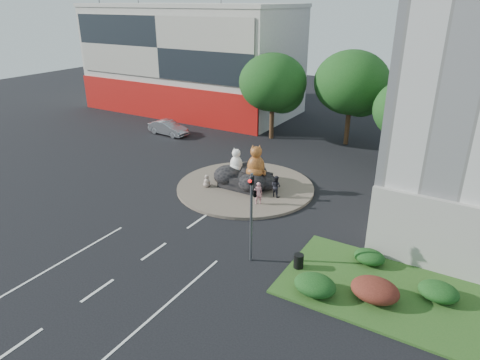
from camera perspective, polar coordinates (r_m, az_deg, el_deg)
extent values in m
plane|color=black|center=(24.34, -11.39, -9.32)|extent=(120.00, 120.00, 0.00)
cylinder|color=brown|center=(31.41, 0.72, -0.93)|extent=(10.00, 10.00, 0.20)
cube|color=beige|center=(54.16, -6.38, 15.58)|extent=(25.00, 12.00, 12.00)
cube|color=#B01410|center=(50.22, -10.38, 10.14)|extent=(25.00, 0.30, 4.00)
cube|color=#B2AD9E|center=(49.24, -10.93, 16.95)|extent=(24.00, 0.15, 6.50)
cube|color=beige|center=(53.73, -6.69, 22.15)|extent=(25.20, 12.20, 0.40)
cube|color=#22511B|center=(22.06, 19.33, -13.87)|extent=(10.00, 6.00, 0.12)
cylinder|color=#382314|center=(42.62, 4.25, 8.01)|extent=(0.44, 0.44, 3.74)
ellipsoid|color=#113711|center=(41.83, 4.40, 12.85)|extent=(6.46, 6.46, 5.49)
sphere|color=#113711|center=(42.09, 5.67, 11.69)|extent=(4.25, 4.25, 4.25)
sphere|color=#113711|center=(41.99, 3.31, 12.09)|extent=(3.74, 3.74, 3.74)
cylinder|color=#382314|center=(41.91, 14.15, 7.27)|extent=(0.44, 0.44, 3.96)
ellipsoid|color=#113711|center=(41.08, 14.67, 12.47)|extent=(6.84, 6.84, 5.81)
sphere|color=#113711|center=(41.50, 15.83, 11.18)|extent=(4.50, 4.50, 4.50)
sphere|color=#113711|center=(41.11, 13.51, 11.69)|extent=(3.96, 3.96, 3.96)
cylinder|color=#382314|center=(36.99, 21.04, 3.82)|extent=(0.44, 0.44, 3.30)
ellipsoid|color=#113711|center=(36.15, 21.77, 8.64)|extent=(5.70, 5.70, 4.84)
sphere|color=#113711|center=(36.69, 22.97, 7.43)|extent=(3.75, 3.75, 3.75)
sphere|color=#113711|center=(36.09, 20.47, 7.94)|extent=(3.30, 3.30, 3.30)
ellipsoid|color=#113711|center=(20.74, 9.97, -13.63)|extent=(2.00, 1.60, 0.90)
ellipsoid|color=#461B12|center=(21.00, 17.55, -13.81)|extent=(2.20, 1.76, 0.99)
ellipsoid|color=#113711|center=(22.08, 24.95, -13.34)|extent=(1.80, 1.44, 0.81)
ellipsoid|color=#113711|center=(23.52, 16.87, -9.79)|extent=(1.60, 1.28, 0.72)
cylinder|color=#595B60|center=(21.88, 1.50, -5.18)|extent=(0.14, 0.14, 5.00)
imported|color=black|center=(21.13, 1.55, -1.11)|extent=(0.21, 0.26, 1.30)
imported|color=black|center=(21.13, 2.02, -1.72)|extent=(0.26, 1.24, 0.50)
sphere|color=red|center=(20.81, 1.32, -0.15)|extent=(0.18, 0.18, 0.18)
cylinder|color=#595B60|center=(24.53, 25.40, -0.44)|extent=(0.18, 0.18, 8.00)
cylinder|color=#595B60|center=(23.47, 24.63, 9.06)|extent=(2.00, 0.12, 0.12)
cube|color=silver|center=(23.62, 22.19, 9.27)|extent=(0.50, 0.22, 0.12)
imported|color=#C47F85|center=(28.36, 2.44, -1.74)|extent=(0.66, 0.66, 1.55)
imported|color=black|center=(29.50, 4.82, -0.83)|extent=(0.87, 0.75, 1.52)
imported|color=#A0A2A8|center=(44.54, -9.55, 6.88)|extent=(4.50, 1.85, 1.45)
cylinder|color=black|center=(22.40, 7.82, -10.65)|extent=(0.60, 0.60, 0.75)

